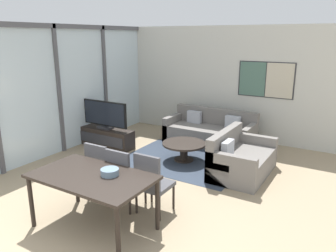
% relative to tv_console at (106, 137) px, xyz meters
% --- Properties ---
extents(wall_back, '(6.75, 0.09, 2.80)m').
position_rel_tv_console_xyz_m(wall_back, '(2.27, 2.24, 1.19)').
color(wall_back, silver).
rests_on(wall_back, ground_plane).
extents(window_wall_left, '(0.07, 6.00, 2.80)m').
position_rel_tv_console_xyz_m(window_wall_left, '(-0.62, -0.76, 1.32)').
color(window_wall_left, silver).
rests_on(window_wall_left, ground_plane).
extents(area_rug, '(2.47, 1.91, 0.01)m').
position_rel_tv_console_xyz_m(area_rug, '(2.05, 0.13, -0.21)').
color(area_rug, '#333D4C').
rests_on(area_rug, ground_plane).
extents(tv_console, '(1.45, 0.41, 0.44)m').
position_rel_tv_console_xyz_m(tv_console, '(0.00, 0.00, 0.00)').
color(tv_console, black).
rests_on(tv_console, ground_plane).
extents(television, '(1.27, 0.20, 0.66)m').
position_rel_tv_console_xyz_m(television, '(0.00, 0.00, 0.55)').
color(television, '#2D2D33').
rests_on(television, tv_console).
extents(sofa_main, '(2.14, 0.91, 0.81)m').
position_rel_tv_console_xyz_m(sofa_main, '(2.05, 1.51, 0.05)').
color(sofa_main, slate).
rests_on(sofa_main, ground_plane).
extents(sofa_side, '(0.91, 1.49, 0.81)m').
position_rel_tv_console_xyz_m(sofa_side, '(3.26, 0.08, 0.05)').
color(sofa_side, slate).
rests_on(sofa_side, ground_plane).
extents(coffee_table, '(0.91, 0.91, 0.39)m').
position_rel_tv_console_xyz_m(coffee_table, '(2.05, 0.13, 0.08)').
color(coffee_table, black).
rests_on(coffee_table, ground_plane).
extents(dining_table, '(1.63, 0.94, 0.78)m').
position_rel_tv_console_xyz_m(dining_table, '(2.20, -2.72, 0.48)').
color(dining_table, black).
rests_on(dining_table, ground_plane).
extents(dining_chair_left, '(0.46, 0.46, 0.95)m').
position_rel_tv_console_xyz_m(dining_chair_left, '(1.74, -2.04, 0.30)').
color(dining_chair_left, '#4C4C51').
rests_on(dining_chair_left, ground_plane).
extents(dining_chair_centre, '(0.46, 0.46, 0.95)m').
position_rel_tv_console_xyz_m(dining_chair_centre, '(2.20, -2.08, 0.30)').
color(dining_chair_centre, '#4C4C51').
rests_on(dining_chair_centre, ground_plane).
extents(dining_chair_right, '(0.46, 0.46, 0.95)m').
position_rel_tv_console_xyz_m(dining_chair_right, '(2.67, -2.01, 0.30)').
color(dining_chair_right, '#4C4C51').
rests_on(dining_chair_right, ground_plane).
extents(fruit_bowl, '(0.24, 0.24, 0.09)m').
position_rel_tv_console_xyz_m(fruit_bowl, '(2.40, -2.60, 0.61)').
color(fruit_bowl, slate).
rests_on(fruit_bowl, dining_table).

